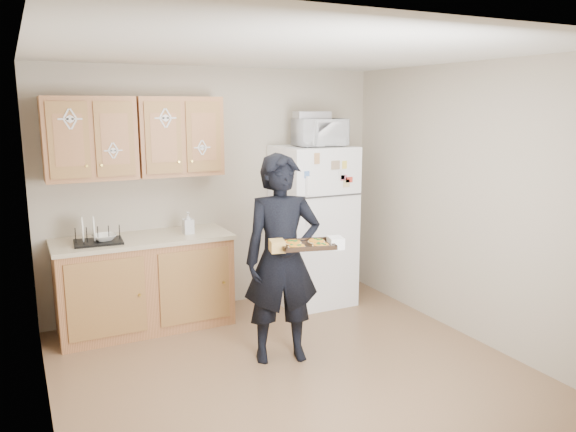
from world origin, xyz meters
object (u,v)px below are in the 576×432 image
at_px(baking_tray, 307,246).
at_px(dish_rack, 98,234).
at_px(person, 282,259).
at_px(refrigerator, 313,225).
at_px(microwave, 320,133).

height_order(baking_tray, dish_rack, dish_rack).
bearing_deg(baking_tray, person, 118.50).
bearing_deg(person, refrigerator, 65.41).
height_order(person, baking_tray, person).
bearing_deg(refrigerator, baking_tray, -120.48).
height_order(refrigerator, person, person).
distance_m(person, microwave, 1.74).
bearing_deg(baking_tray, microwave, 71.53).
bearing_deg(baking_tray, refrigerator, 73.77).
distance_m(refrigerator, baking_tray, 1.66).
relative_size(refrigerator, baking_tray, 4.14).
bearing_deg(microwave, refrigerator, 135.08).
relative_size(person, baking_tray, 4.24).
xyz_separation_m(baking_tray, dish_rack, (-1.37, 1.42, -0.06)).
bearing_deg(person, microwave, 62.79).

